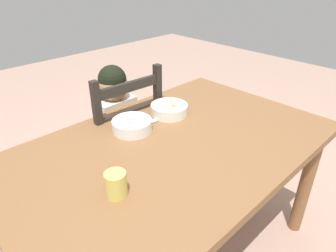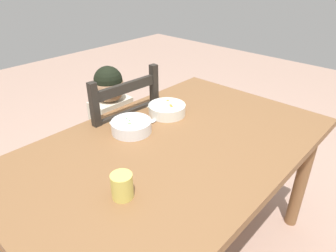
# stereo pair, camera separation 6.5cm
# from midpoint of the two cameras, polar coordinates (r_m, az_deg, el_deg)

# --- Properties ---
(ground_plane) EXTENTS (8.00, 8.00, 0.00)m
(ground_plane) POSITION_cam_midpoint_polar(r_m,az_deg,el_deg) (1.83, -0.26, -22.75)
(ground_plane) COLOR tan
(dining_table) EXTENTS (1.48, 0.93, 0.72)m
(dining_table) POSITION_cam_midpoint_polar(r_m,az_deg,el_deg) (1.39, -0.32, -6.45)
(dining_table) COLOR brown
(dining_table) RESTS_ON ground
(dining_chair) EXTENTS (0.44, 0.44, 0.94)m
(dining_chair) POSITION_cam_midpoint_polar(r_m,az_deg,el_deg) (1.85, -10.65, -3.89)
(dining_chair) COLOR #29241F
(dining_chair) RESTS_ON ground
(child_figure) EXTENTS (0.32, 0.31, 0.94)m
(child_figure) POSITION_cam_midpoint_polar(r_m,az_deg,el_deg) (1.77, -11.00, 0.81)
(child_figure) COLOR beige
(child_figure) RESTS_ON ground
(bowl_of_peas) EXTENTS (0.19, 0.19, 0.06)m
(bowl_of_peas) POSITION_cam_midpoint_polar(r_m,az_deg,el_deg) (1.43, -8.22, -0.00)
(bowl_of_peas) COLOR white
(bowl_of_peas) RESTS_ON dining_table
(bowl_of_carrots) EXTENTS (0.19, 0.19, 0.06)m
(bowl_of_carrots) POSITION_cam_midpoint_polar(r_m,az_deg,el_deg) (1.58, -1.38, 3.18)
(bowl_of_carrots) COLOR white
(bowl_of_carrots) RESTS_ON dining_table
(spoon) EXTENTS (0.14, 0.06, 0.01)m
(spoon) POSITION_cam_midpoint_polar(r_m,az_deg,el_deg) (1.53, -3.78, 1.24)
(spoon) COLOR silver
(spoon) RESTS_ON dining_table
(drinking_cup) EXTENTS (0.08, 0.08, 0.09)m
(drinking_cup) POSITION_cam_midpoint_polar(r_m,az_deg,el_deg) (1.05, -10.46, -11.10)
(drinking_cup) COLOR #DDCE60
(drinking_cup) RESTS_ON dining_table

